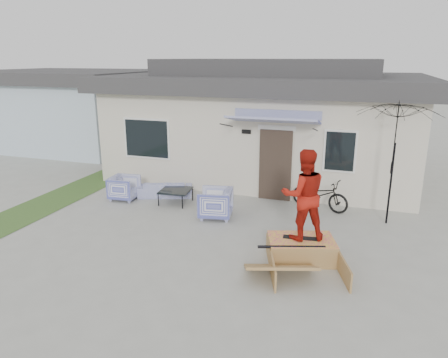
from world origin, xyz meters
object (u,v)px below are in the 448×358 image
(coffee_table, at_px, (176,196))
(skateboard, at_px, (301,237))
(armchair_right, at_px, (215,202))
(patio_umbrella, at_px, (394,157))
(skate_ramp, at_px, (301,249))
(skater, at_px, (304,193))
(loveseat, at_px, (165,186))
(armchair_left, at_px, (124,187))
(bicycle, at_px, (320,191))

(coffee_table, xyz_separation_m, skateboard, (3.99, -2.37, 0.27))
(armchair_right, distance_m, patio_umbrella, 4.62)
(skate_ramp, bearing_deg, coffee_table, 131.09)
(coffee_table, height_order, patio_umbrella, patio_umbrella)
(patio_umbrella, relative_size, skate_ramp, 1.25)
(coffee_table, xyz_separation_m, patio_umbrella, (5.78, 0.31, 1.54))
(skater, bearing_deg, skateboard, 180.00)
(loveseat, relative_size, skate_ramp, 0.89)
(armchair_left, height_order, coffee_table, armchair_left)
(bicycle, xyz_separation_m, skater, (-0.04, -3.19, 0.91))
(loveseat, relative_size, skater, 0.85)
(bicycle, xyz_separation_m, patio_umbrella, (1.76, -0.51, 1.22))
(loveseat, bearing_deg, skateboard, 127.15)
(skateboard, bearing_deg, skate_ramp, -78.58)
(armchair_left, xyz_separation_m, skater, (5.59, -2.21, 1.05))
(skateboard, bearing_deg, armchair_left, 152.01)
(patio_umbrella, height_order, skateboard, patio_umbrella)
(bicycle, distance_m, skateboard, 3.19)
(patio_umbrella, relative_size, skateboard, 2.99)
(armchair_right, bearing_deg, coffee_table, -125.84)
(armchair_right, xyz_separation_m, skateboard, (2.51, -1.67, 0.04))
(patio_umbrella, xyz_separation_m, skater, (-1.80, -2.68, -0.30))
(armchair_left, bearing_deg, bicycle, -85.05)
(coffee_table, bearing_deg, patio_umbrella, 3.11)
(loveseat, distance_m, bicycle, 4.63)
(loveseat, height_order, armchair_left, armchair_left)
(armchair_right, bearing_deg, skater, 45.63)
(bicycle, xyz_separation_m, skateboard, (-0.04, -3.19, -0.06))
(armchair_left, xyz_separation_m, skateboard, (5.59, -2.21, 0.08))
(patio_umbrella, bearing_deg, skateboard, -123.86)
(skate_ramp, xyz_separation_m, skateboard, (-0.01, 0.04, 0.25))
(coffee_table, bearing_deg, skateboard, -30.69)
(bicycle, bearing_deg, armchair_right, 139.73)
(skateboard, bearing_deg, armchair_right, 139.89)
(armchair_left, xyz_separation_m, skate_ramp, (5.60, -2.25, -0.17))
(armchair_left, distance_m, coffee_table, 1.62)
(armchair_right, relative_size, coffee_table, 1.04)
(loveseat, bearing_deg, armchair_left, 11.99)
(armchair_left, relative_size, patio_umbrella, 0.35)
(loveseat, distance_m, skater, 5.51)
(loveseat, relative_size, armchair_left, 2.05)
(armchair_left, height_order, skate_ramp, armchair_left)
(armchair_left, bearing_deg, armchair_right, -104.78)
(loveseat, xyz_separation_m, coffee_table, (0.58, -0.50, -0.11))
(armchair_left, bearing_deg, patio_umbrella, -91.28)
(coffee_table, distance_m, bicycle, 4.12)
(loveseat, bearing_deg, bicycle, 163.26)
(bicycle, bearing_deg, loveseat, 113.10)
(loveseat, height_order, skater, skater)
(patio_umbrella, distance_m, skater, 3.24)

